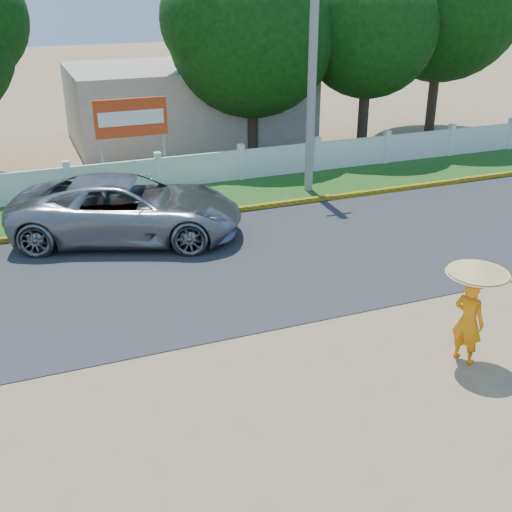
{
  "coord_description": "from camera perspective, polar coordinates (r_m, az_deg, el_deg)",
  "views": [
    {
      "loc": [
        -4.55,
        -9.71,
        6.91
      ],
      "look_at": [
        0.0,
        2.0,
        1.3
      ],
      "focal_mm": 45.0,
      "sensor_mm": 36.0,
      "label": 1
    }
  ],
  "objects": [
    {
      "name": "fence",
      "position": [
        22.33,
        -8.65,
        7.23
      ],
      "size": [
        40.0,
        0.1,
        1.1
      ],
      "primitive_type": "cube",
      "color": "silver",
      "rests_on": "ground"
    },
    {
      "name": "curb",
      "position": [
        19.57,
        -6.44,
        3.47
      ],
      "size": [
        40.0,
        0.18,
        0.16
      ],
      "primitive_type": "cube",
      "color": "yellow",
      "rests_on": "ground"
    },
    {
      "name": "road",
      "position": [
        16.44,
        -3.16,
        -0.79
      ],
      "size": [
        60.0,
        7.0,
        0.02
      ],
      "primitive_type": "cube",
      "color": "#38383A",
      "rests_on": "ground"
    },
    {
      "name": "grass_verge",
      "position": [
        21.14,
        -7.66,
        4.81
      ],
      "size": [
        60.0,
        3.5,
        0.03
      ],
      "primitive_type": "cube",
      "color": "#2D601E",
      "rests_on": "ground"
    },
    {
      "name": "ground",
      "position": [
        12.76,
        3.29,
        -8.78
      ],
      "size": [
        120.0,
        120.0,
        0.0
      ],
      "primitive_type": "plane",
      "color": "#9E8460",
      "rests_on": "ground"
    },
    {
      "name": "building_near",
      "position": [
        29.21,
        -6.06,
        13.46
      ],
      "size": [
        10.0,
        6.0,
        3.2
      ],
      "primitive_type": "cube",
      "color": "#B7AD99",
      "rests_on": "ground"
    },
    {
      "name": "billboard",
      "position": [
        22.87,
        -11.03,
        11.59
      ],
      "size": [
        2.5,
        0.13,
        2.95
      ],
      "color": "gray",
      "rests_on": "ground"
    },
    {
      "name": "utility_pole",
      "position": [
        21.29,
        5.01,
        15.46
      ],
      "size": [
        0.28,
        0.28,
        7.51
      ],
      "primitive_type": "cylinder",
      "color": "gray",
      "rests_on": "ground"
    },
    {
      "name": "monk_with_parasol",
      "position": [
        12.57,
        18.75,
        -3.4
      ],
      "size": [
        1.17,
        1.17,
        2.13
      ],
      "color": "orange",
      "rests_on": "ground"
    },
    {
      "name": "vehicle",
      "position": [
        18.17,
        -11.35,
        4.17
      ],
      "size": [
        6.91,
        4.87,
        1.75
      ],
      "primitive_type": "imported",
      "rotation": [
        0.0,
        0.0,
        1.22
      ],
      "color": "gray",
      "rests_on": "ground"
    },
    {
      "name": "tree_row",
      "position": [
        26.13,
        -0.65,
        19.93
      ],
      "size": [
        33.47,
        7.32,
        9.38
      ],
      "color": "#473828",
      "rests_on": "ground"
    }
  ]
}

